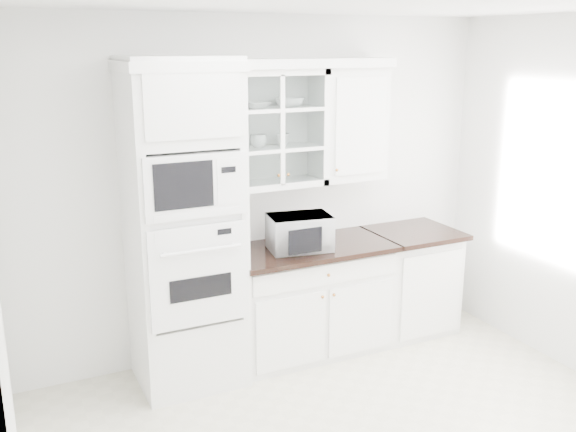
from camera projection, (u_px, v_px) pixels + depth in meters
room_shell at (347, 162)px, 3.90m from camera, size 4.00×3.50×2.70m
oven_column at (184, 228)px, 4.60m from camera, size 0.76×0.68×2.40m
base_cabinet_run at (309, 298)px, 5.25m from camera, size 1.32×0.67×0.92m
extra_base_cabinet at (410, 279)px, 5.66m from camera, size 0.72×0.67×0.92m
upper_cabinet_glass at (273, 128)px, 4.90m from camera, size 0.80×0.33×0.90m
upper_cabinet_solid at (349, 124)px, 5.18m from camera, size 0.55×0.33×0.90m
crown_molding at (261, 64)px, 4.71m from camera, size 2.14×0.38×0.07m
countertop_microwave at (299, 232)px, 5.00m from camera, size 0.53×0.47×0.28m
bowl_a at (256, 105)px, 4.79m from camera, size 0.23×0.23×0.05m
bowl_b at (289, 102)px, 4.89m from camera, size 0.26×0.26×0.07m
cup_a at (258, 141)px, 4.88m from camera, size 0.15×0.15×0.10m
cup_b at (283, 139)px, 4.97m from camera, size 0.12×0.12×0.10m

